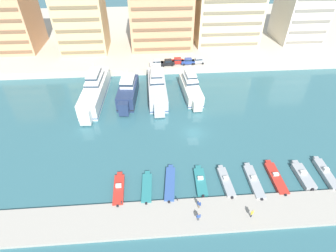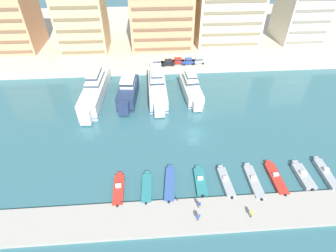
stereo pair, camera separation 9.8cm
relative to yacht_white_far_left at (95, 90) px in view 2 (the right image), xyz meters
name	(u,v)px [view 2 (the right image)]	position (x,y,z in m)	size (l,w,h in m)	color
ground_plane	(194,133)	(23.21, -15.69, -2.57)	(400.00, 400.00, 0.00)	#336670
quay_promenade	(171,31)	(23.21, 46.98, -1.59)	(180.00, 70.00, 1.95)	beige
pier_dock	(213,215)	(23.21, -36.11, -2.29)	(120.00, 6.20, 0.55)	#A8A399
yacht_white_far_left	(95,90)	(0.00, 0.00, 0.00)	(5.73, 22.96, 8.64)	white
yacht_navy_left	(128,92)	(8.37, -0.96, -0.32)	(5.37, 15.69, 7.28)	navy
yacht_silver_mid_left	(157,87)	(15.92, 1.03, -0.31)	(4.71, 21.23, 7.97)	silver
yacht_ivory_center_left	(191,88)	(24.75, 0.11, -0.46)	(4.91, 16.28, 7.63)	silver
motorboat_red_far_left	(119,189)	(7.98, -30.15, -2.17)	(1.87, 7.41, 1.27)	red
motorboat_teal_left	(147,188)	(12.80, -30.19, -2.16)	(1.94, 7.11, 0.85)	teal
motorboat_blue_mid_left	(170,184)	(16.87, -29.60, -2.14)	(2.51, 8.33, 0.88)	#33569E
motorboat_teal_center_left	(200,181)	(22.30, -29.42, -2.19)	(2.03, 7.05, 1.12)	teal
motorboat_grey_center	(226,182)	(26.71, -30.02, -2.06)	(1.87, 7.34, 1.38)	#9EA3A8
motorboat_grey_center_right	(254,181)	(31.72, -30.19, -2.15)	(1.72, 8.34, 1.21)	#9EA3A8
motorboat_red_mid_right	(276,178)	(35.98, -29.68, -2.19)	(1.80, 8.26, 1.13)	red
motorboat_grey_right	(303,176)	(40.99, -29.65, -2.07)	(2.07, 6.93, 1.40)	#9EA3A8
motorboat_grey_far_right	(326,174)	(45.40, -29.46, -2.09)	(1.88, 8.13, 1.51)	#9EA3A8
car_silver_far_left	(157,63)	(16.32, 14.12, 0.36)	(4.14, 2.00, 1.80)	#B7BCC1
car_black_left	(168,62)	(19.71, 14.15, 0.36)	(4.18, 2.07, 1.80)	black
car_red_mid_left	(177,61)	(22.66, 15.05, 0.36)	(4.10, 1.92, 1.80)	red
car_blue_center_left	(188,61)	(25.89, 14.52, 0.36)	(4.19, 2.11, 1.80)	#28428E
car_silver_center	(198,60)	(29.04, 14.77, 0.36)	(4.19, 2.11, 1.80)	#B7BCC1
apartment_block_far_left	(9,13)	(-29.56, 31.66, 10.80)	(14.66, 15.93, 24.71)	tan
apartment_block_left	(80,12)	(-6.62, 28.45, 11.31)	(14.93, 13.38, 25.71)	#E0BC84
apartment_block_mid_left	(161,15)	(18.68, 31.74, 8.93)	(20.31, 17.83, 21.02)	tan
apartment_block_center_left	(229,6)	(41.29, 31.48, 11.41)	(21.45, 13.38, 25.95)	beige
apartment_block_center	(302,9)	(67.40, 32.76, 9.84)	(14.31, 15.99, 22.80)	silver
pedestrian_near_edge	(198,217)	(20.60, -37.08, -1.03)	(0.65, 0.26, 1.67)	#4C515B
pedestrian_mid_deck	(252,213)	(28.91, -37.10, -1.01)	(0.55, 0.46, 1.70)	#282D3D
pedestrian_far_side	(199,204)	(21.06, -34.88, -0.99)	(0.50, 0.51, 1.74)	#7A6B56
bollard_west	(121,203)	(8.68, -33.25, -1.69)	(0.20, 0.20, 0.61)	#2D2D33
bollard_west_mid	(177,199)	(17.79, -33.25, -1.69)	(0.20, 0.20, 0.61)	#2D2D33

